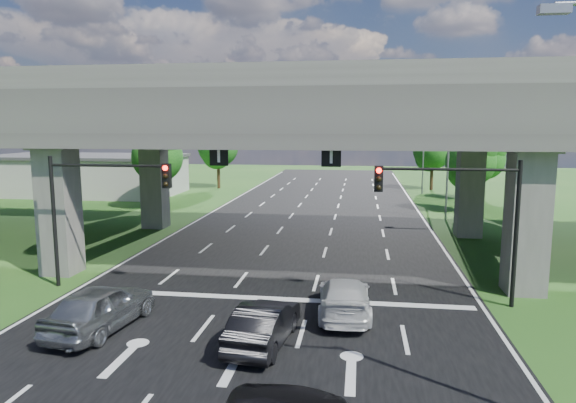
% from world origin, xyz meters
% --- Properties ---
extents(ground, '(160.00, 160.00, 0.00)m').
position_xyz_m(ground, '(0.00, 0.00, 0.00)').
color(ground, '#214E19').
rests_on(ground, ground).
extents(road, '(18.00, 120.00, 0.03)m').
position_xyz_m(road, '(0.00, 10.00, 0.01)').
color(road, black).
rests_on(road, ground).
extents(overpass, '(80.00, 15.00, 10.00)m').
position_xyz_m(overpass, '(0.00, 12.00, 7.92)').
color(overpass, '#363331').
rests_on(overpass, ground).
extents(warehouse, '(20.00, 10.00, 4.00)m').
position_xyz_m(warehouse, '(-26.00, 35.00, 2.00)').
color(warehouse, '#9E9E99').
rests_on(warehouse, ground).
extents(signal_right, '(5.76, 0.54, 6.00)m').
position_xyz_m(signal_right, '(7.82, 3.94, 4.19)').
color(signal_right, black).
rests_on(signal_right, ground).
extents(signal_left, '(5.76, 0.54, 6.00)m').
position_xyz_m(signal_left, '(-7.82, 3.94, 4.19)').
color(signal_left, black).
rests_on(signal_left, ground).
extents(streetlight_far, '(3.38, 0.25, 10.00)m').
position_xyz_m(streetlight_far, '(10.10, 24.00, 5.85)').
color(streetlight_far, gray).
rests_on(streetlight_far, ground).
extents(streetlight_beyond, '(3.38, 0.25, 10.00)m').
position_xyz_m(streetlight_beyond, '(10.10, 40.00, 5.85)').
color(streetlight_beyond, gray).
rests_on(streetlight_beyond, ground).
extents(tree_left_near, '(4.50, 4.50, 7.80)m').
position_xyz_m(tree_left_near, '(-13.95, 26.00, 4.82)').
color(tree_left_near, black).
rests_on(tree_left_near, ground).
extents(tree_left_mid, '(3.91, 3.90, 6.76)m').
position_xyz_m(tree_left_mid, '(-16.95, 34.00, 4.17)').
color(tree_left_mid, black).
rests_on(tree_left_mid, ground).
extents(tree_left_far, '(4.80, 4.80, 8.32)m').
position_xyz_m(tree_left_far, '(-12.95, 42.00, 5.14)').
color(tree_left_far, black).
rests_on(tree_left_far, ground).
extents(tree_right_near, '(4.20, 4.20, 7.28)m').
position_xyz_m(tree_right_near, '(13.05, 28.00, 4.50)').
color(tree_right_near, black).
rests_on(tree_right_near, ground).
extents(tree_right_mid, '(3.91, 3.90, 6.76)m').
position_xyz_m(tree_right_mid, '(16.05, 36.00, 4.17)').
color(tree_right_mid, black).
rests_on(tree_right_mid, ground).
extents(tree_right_far, '(4.50, 4.50, 7.80)m').
position_xyz_m(tree_right_far, '(12.05, 44.00, 4.82)').
color(tree_right_far, black).
rests_on(tree_right_far, ground).
extents(car_silver, '(2.59, 5.11, 1.67)m').
position_xyz_m(car_silver, '(-5.40, -0.65, 0.86)').
color(car_silver, '#9B9FA2').
rests_on(car_silver, road).
extents(car_dark, '(1.98, 4.53, 1.45)m').
position_xyz_m(car_dark, '(0.65, -1.11, 0.75)').
color(car_dark, black).
rests_on(car_dark, road).
extents(car_white, '(2.19, 4.95, 1.41)m').
position_xyz_m(car_white, '(3.24, 2.09, 0.74)').
color(car_white, silver).
rests_on(car_white, road).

